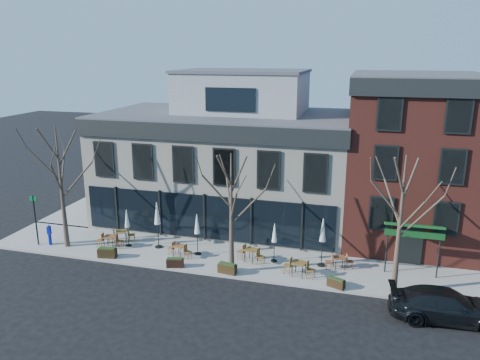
% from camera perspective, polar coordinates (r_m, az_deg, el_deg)
% --- Properties ---
extents(ground, '(120.00, 120.00, 0.00)m').
position_cam_1_polar(ground, '(32.04, -4.24, -7.67)').
color(ground, black).
rests_on(ground, ground).
extents(sidewalk_front, '(33.50, 4.70, 0.15)m').
position_cam_1_polar(sidewalk_front, '(29.24, 0.43, -9.81)').
color(sidewalk_front, gray).
rests_on(sidewalk_front, ground).
extents(sidewalk_side, '(4.50, 12.00, 0.15)m').
position_cam_1_polar(sidewalk_side, '(41.78, -16.14, -2.58)').
color(sidewalk_side, gray).
rests_on(sidewalk_side, ground).
extents(corner_building, '(18.39, 10.39, 11.10)m').
position_cam_1_polar(corner_building, '(35.15, -1.52, 2.56)').
color(corner_building, silver).
rests_on(corner_building, ground).
extents(red_brick_building, '(8.20, 11.78, 11.18)m').
position_cam_1_polar(red_brick_building, '(33.55, 20.08, 2.59)').
color(red_brick_building, maroon).
rests_on(red_brick_building, ground).
extents(tree_corner, '(3.93, 3.98, 7.92)m').
position_cam_1_polar(tree_corner, '(31.83, -20.95, -0.72)').
color(tree_corner, '#382B21').
rests_on(tree_corner, sidewalk_front).
extents(tree_mid, '(3.50, 3.55, 7.04)m').
position_cam_1_polar(tree_mid, '(26.33, -1.04, -3.98)').
color(tree_mid, '#382B21').
rests_on(tree_mid, sidewalk_front).
extents(tree_right, '(3.72, 3.77, 7.48)m').
position_cam_1_polar(tree_right, '(25.37, 18.94, -5.07)').
color(tree_right, '#382B21').
rests_on(tree_right, sidewalk_front).
extents(sign_pole, '(0.50, 0.10, 3.40)m').
position_cam_1_polar(sign_pole, '(33.44, -23.69, -4.17)').
color(sign_pole, black).
rests_on(sign_pole, sidewalk_front).
extents(parked_sedan, '(5.43, 2.57, 1.53)m').
position_cam_1_polar(parked_sedan, '(25.24, 23.79, -13.81)').
color(parked_sedan, black).
rests_on(parked_sedan, ground).
extents(call_box, '(0.28, 0.28, 1.39)m').
position_cam_1_polar(call_box, '(33.51, -22.21, -6.13)').
color(call_box, '#0B1698').
rests_on(call_box, sidewalk_front).
extents(cafe_set_0, '(1.83, 0.81, 0.94)m').
position_cam_1_polar(cafe_set_0, '(31.88, -15.57, -7.11)').
color(cafe_set_0, brown).
rests_on(cafe_set_0, sidewalk_front).
extents(cafe_set_1, '(1.82, 1.16, 0.95)m').
position_cam_1_polar(cafe_set_1, '(32.56, -14.24, -6.52)').
color(cafe_set_1, brown).
rests_on(cafe_set_1, sidewalk_front).
extents(cafe_set_2, '(1.72, 0.81, 0.88)m').
position_cam_1_polar(cafe_set_2, '(29.70, -7.39, -8.42)').
color(cafe_set_2, brown).
rests_on(cafe_set_2, sidewalk_front).
extents(cafe_set_3, '(1.89, 1.00, 0.97)m').
position_cam_1_polar(cafe_set_3, '(28.78, 1.35, -8.99)').
color(cafe_set_3, brown).
rests_on(cafe_set_3, sidewalk_front).
extents(cafe_set_4, '(1.92, 0.88, 0.99)m').
position_cam_1_polar(cafe_set_4, '(27.29, 7.21, -10.51)').
color(cafe_set_4, brown).
rests_on(cafe_set_4, sidewalk_front).
extents(cafe_set_5, '(1.70, 0.88, 0.87)m').
position_cam_1_polar(cafe_set_5, '(28.56, 12.01, -9.65)').
color(cafe_set_5, brown).
rests_on(cafe_set_5, sidewalk_front).
extents(umbrella_0, '(0.40, 0.40, 2.51)m').
position_cam_1_polar(umbrella_0, '(31.35, -13.61, -4.83)').
color(umbrella_0, black).
rests_on(umbrella_0, sidewalk_front).
extents(umbrella_1, '(0.49, 0.49, 3.09)m').
position_cam_1_polar(umbrella_1, '(30.60, -10.06, -4.31)').
color(umbrella_1, black).
rests_on(umbrella_1, sidewalk_front).
extents(umbrella_2, '(0.43, 0.43, 2.68)m').
position_cam_1_polar(umbrella_2, '(29.32, -5.26, -5.63)').
color(umbrella_2, black).
rests_on(umbrella_2, sidewalk_front).
extents(umbrella_3, '(0.39, 0.39, 2.44)m').
position_cam_1_polar(umbrella_3, '(28.38, 4.22, -6.69)').
color(umbrella_3, black).
rests_on(umbrella_3, sidewalk_front).
extents(umbrella_4, '(0.48, 0.48, 2.99)m').
position_cam_1_polar(umbrella_4, '(28.02, 10.06, -6.34)').
color(umbrella_4, black).
rests_on(umbrella_4, sidewalk_front).
extents(planter_0, '(1.20, 0.62, 0.64)m').
position_cam_1_polar(planter_0, '(30.53, -15.88, -8.50)').
color(planter_0, black).
rests_on(planter_0, sidewalk_front).
extents(planter_1, '(1.07, 0.64, 0.56)m').
position_cam_1_polar(planter_1, '(28.44, -7.92, -9.93)').
color(planter_1, black).
rests_on(planter_1, sidewalk_front).
extents(planter_2, '(1.14, 0.59, 0.61)m').
position_cam_1_polar(planter_2, '(27.46, -1.55, -10.70)').
color(planter_2, '#302210').
rests_on(planter_2, sidewalk_front).
extents(planter_3, '(1.02, 0.71, 0.53)m').
position_cam_1_polar(planter_3, '(26.47, 11.63, -12.17)').
color(planter_3, black).
rests_on(planter_3, sidewalk_front).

